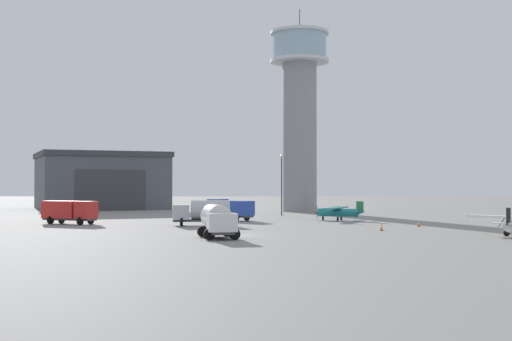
# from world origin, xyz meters

# --- Properties ---
(ground_plane) EXTENTS (400.00, 400.00, 0.00)m
(ground_plane) POSITION_xyz_m (0.00, 0.00, 0.00)
(ground_plane) COLOR gray
(control_tower) EXTENTS (10.39, 10.39, 36.03)m
(control_tower) POSITION_xyz_m (8.81, 55.69, 18.85)
(control_tower) COLOR gray
(control_tower) RESTS_ON ground_plane
(hangar) EXTENTS (30.97, 30.53, 11.00)m
(hangar) POSITION_xyz_m (-30.01, 68.89, 5.52)
(hangar) COLOR #4C5159
(hangar) RESTS_ON ground_plane
(airplane_teal) EXTENTS (6.84, 8.67, 2.60)m
(airplane_teal) POSITION_xyz_m (12.65, 26.16, 1.21)
(airplane_teal) COLOR teal
(airplane_teal) RESTS_ON ground_plane
(truck_box_red) EXTENTS (7.24, 4.80, 2.84)m
(truck_box_red) POSITION_xyz_m (-21.02, 17.42, 1.65)
(truck_box_red) COLOR #38383D
(truck_box_red) RESTS_ON ground_plane
(truck_fuel_tanker_silver) EXTENTS (6.90, 3.82, 2.99)m
(truck_fuel_tanker_silver) POSITION_xyz_m (-4.52, 14.94, 1.65)
(truck_fuel_tanker_silver) COLOR #38383D
(truck_fuel_tanker_silver) RESTS_ON ground_plane
(truck_box_blue) EXTENTS (6.59, 6.09, 2.84)m
(truck_box_blue) POSITION_xyz_m (-1.85, 25.98, 1.59)
(truck_box_blue) COLOR #38383D
(truck_box_blue) RESTS_ON ground_plane
(truck_fuel_tanker_white) EXTENTS (4.16, 6.35, 3.04)m
(truck_fuel_tanker_white) POSITION_xyz_m (-1.40, -3.35, 1.65)
(truck_fuel_tanker_white) COLOR #38383D
(truck_fuel_tanker_white) RESTS_ON ground_plane
(light_post_east) EXTENTS (0.44, 0.44, 9.40)m
(light_post_east) POSITION_xyz_m (5.29, 40.24, 5.55)
(light_post_east) COLOR #38383D
(light_post_east) RESTS_ON ground_plane
(traffic_cone_near_left) EXTENTS (0.36, 0.36, 0.58)m
(traffic_cone_near_left) POSITION_xyz_m (20.56, 13.77, 0.28)
(traffic_cone_near_left) COLOR black
(traffic_cone_near_left) RESTS_ON ground_plane
(traffic_cone_near_right) EXTENTS (0.36, 0.36, 0.73)m
(traffic_cone_near_right) POSITION_xyz_m (15.09, 6.67, 0.36)
(traffic_cone_near_right) COLOR black
(traffic_cone_near_right) RESTS_ON ground_plane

